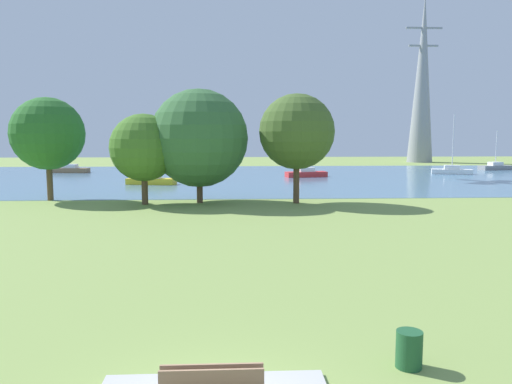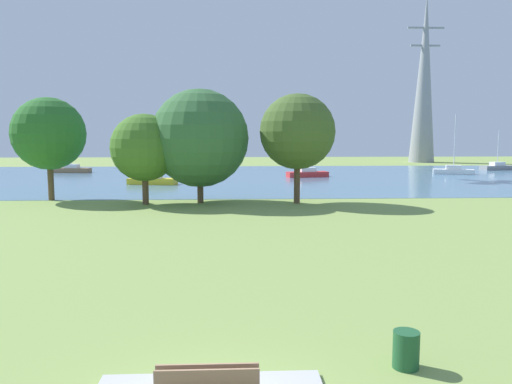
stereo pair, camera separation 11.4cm
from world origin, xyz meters
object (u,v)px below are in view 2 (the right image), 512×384
Objects in this scene: litter_bin at (406,350)px; sailboat_red at (307,173)px; sailboat_brown at (72,169)px; electricity_pylon at (424,79)px; tree_west_near at (49,134)px; tree_east_far at (200,138)px; sailboat_gray at (497,167)px; sailboat_white at (453,170)px; tree_west_far at (144,148)px; tree_east_near at (297,132)px; sailboat_yellow at (152,180)px.

sailboat_red reaches higher than litter_bin.
sailboat_red is 0.91× the size of sailboat_brown.
electricity_pylon is at bearing 50.51° from sailboat_red.
sailboat_brown is at bearing 104.42° from tree_west_near.
litter_bin is at bearing -77.21° from tree_east_far.
sailboat_white is (-9.36, -7.06, 0.02)m from sailboat_gray.
sailboat_gray is at bearing 2.29° from sailboat_brown.
sailboat_brown is at bearing 115.75° from tree_west_far.
tree_west_far is at bearing -64.25° from sailboat_brown.
electricity_pylon is at bearing 55.24° from tree_east_far.
sailboat_red is 23.08m from tree_east_near.
tree_west_far is (7.50, -2.60, -0.98)m from tree_west_near.
sailboat_yellow is at bearing -157.79° from sailboat_gray.
sailboat_white is at bearing 65.06° from litter_bin.
sailboat_white is at bearing -102.79° from electricity_pylon.
tree_west_far is at bearing -179.26° from tree_east_near.
tree_east_far is 7.03m from tree_east_near.
sailboat_gray is 54.17m from tree_west_far.
sailboat_white reaches higher than litter_bin.
electricity_pylon reaches higher than tree_east_far.
sailboat_brown is 0.23× the size of electricity_pylon.
tree_east_near is (6.99, -0.58, 0.46)m from tree_east_far.
tree_east_near reaches higher than sailboat_red.
sailboat_yellow is 19.54m from tree_east_near.
tree_west_near is (-50.58, -30.04, 4.55)m from sailboat_gray.
sailboat_yellow is (-11.61, 40.09, 0.06)m from litter_bin.
tree_west_near is 0.94× the size of tree_east_far.
tree_east_near is 0.27× the size of electricity_pylon.
sailboat_white is 0.96× the size of tree_west_near.
sailboat_white is at bearing 29.14° from tree_west_near.
litter_bin is at bearing -119.64° from sailboat_gray.
sailboat_gray is 24.69m from electricity_pylon.
tree_west_near is at bearing 160.88° from tree_west_far.
tree_west_near is 69.56m from electricity_pylon.
tree_west_far is 3.96m from tree_east_far.
sailboat_white is at bearing 9.71° from sailboat_red.
sailboat_yellow is at bearing 97.00° from tree_west_far.
tree_west_near is at bearing -116.07° from sailboat_yellow.
tree_east_far is at bearing -140.24° from sailboat_white.
sailboat_brown is 0.86× the size of tree_east_near.
tree_east_near is (0.98, 25.90, 4.73)m from litter_bin.
tree_east_far is (18.47, -29.62, 4.21)m from sailboat_brown.
tree_east_far is at bearing -58.05° from sailboat_brown.
sailboat_white is 39.10m from tree_east_far.
tree_east_far reaches higher than tree_east_near.
sailboat_white is 42.47m from tree_west_far.
sailboat_brown is 0.82× the size of tree_east_far.
tree_east_near is at bearing -131.98° from sailboat_white.
tree_west_far is at bearing -19.12° from tree_west_near.
tree_west_near is at bearing -75.58° from sailboat_brown.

